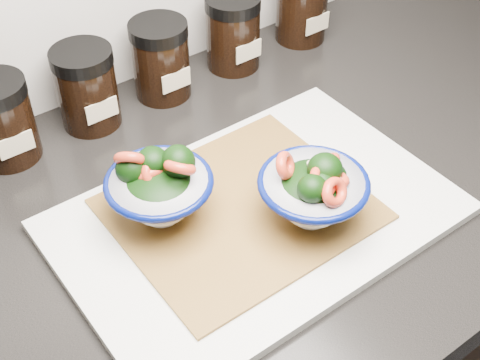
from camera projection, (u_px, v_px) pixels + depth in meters
countertop at (267, 193)px, 0.85m from camera, size 3.50×0.60×0.04m
cutting_board at (256, 217)px, 0.78m from camera, size 0.45×0.30×0.01m
bamboo_mat at (240, 209)px, 0.78m from camera, size 0.28×0.24×0.00m
bowl_left at (159, 189)px, 0.74m from camera, size 0.12×0.12×0.10m
bowl_right at (314, 191)px, 0.74m from camera, size 0.13×0.13×0.09m
spice_jar_a at (1, 120)px, 0.83m from camera, size 0.08×0.08×0.11m
spice_jar_b at (87, 88)px, 0.88m from camera, size 0.08×0.08×0.11m
spice_jar_c at (161, 60)px, 0.93m from camera, size 0.08×0.08×0.11m
spice_jar_d at (233, 32)px, 0.99m from camera, size 0.08×0.08×0.11m
spice_jar_e at (302, 6)px, 1.05m from camera, size 0.08×0.08×0.11m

